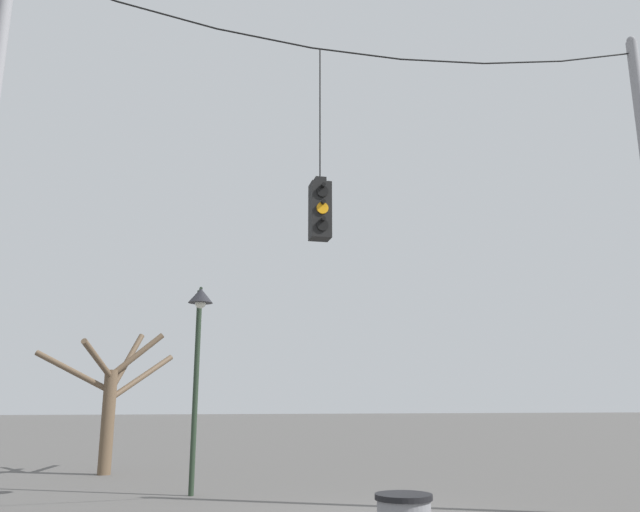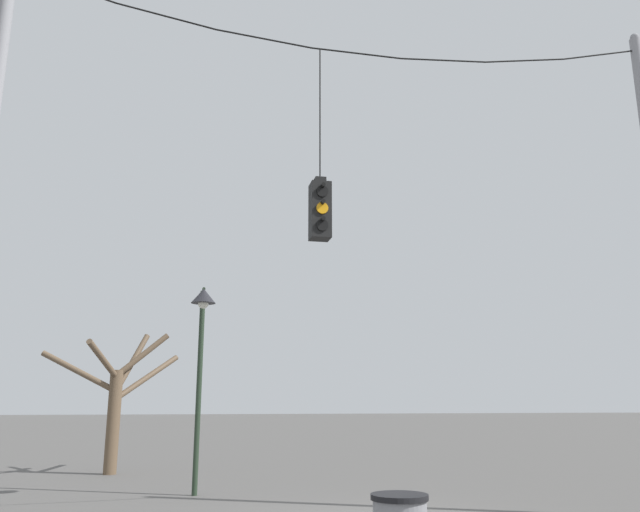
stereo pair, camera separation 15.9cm
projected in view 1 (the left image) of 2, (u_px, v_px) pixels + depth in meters
The scene contains 4 objects.
span_wire at pixel (357, 40), 11.52m from camera, with size 11.97×0.03×0.86m.
traffic_light_near_right_pole at pixel (320, 209), 10.60m from camera, with size 0.34×0.46×3.57m.
street_lamp at pixel (199, 330), 13.91m from camera, with size 0.55×0.93×4.50m.
bare_tree at pixel (111, 397), 17.92m from camera, with size 3.92×3.28×4.03m.
Camera 1 is at (-2.98, -10.29, 1.97)m, focal length 35.00 mm.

